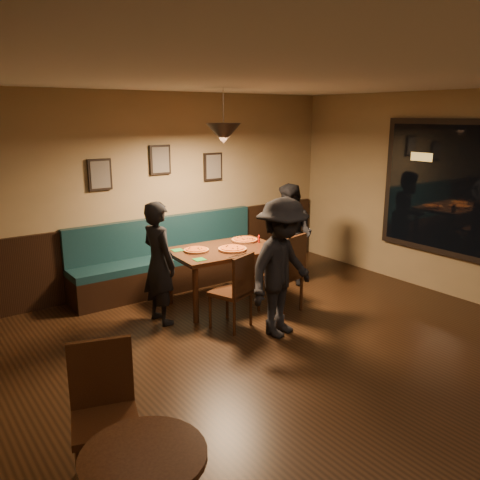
# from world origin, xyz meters

# --- Properties ---
(floor) EXTENTS (7.00, 7.00, 0.00)m
(floor) POSITION_xyz_m (0.00, 0.00, 0.00)
(floor) COLOR black
(floor) RESTS_ON ground
(ceiling) EXTENTS (7.00, 7.00, 0.00)m
(ceiling) POSITION_xyz_m (0.00, 0.00, 2.80)
(ceiling) COLOR silver
(ceiling) RESTS_ON ground
(wall_back) EXTENTS (6.00, 0.00, 6.00)m
(wall_back) POSITION_xyz_m (0.00, 3.50, 1.40)
(wall_back) COLOR #8C704F
(wall_back) RESTS_ON ground
(wainscot) EXTENTS (5.88, 0.06, 1.00)m
(wainscot) POSITION_xyz_m (0.00, 3.47, 0.50)
(wainscot) COLOR black
(wainscot) RESTS_ON ground
(booth_bench) EXTENTS (3.00, 0.60, 1.00)m
(booth_bench) POSITION_xyz_m (0.00, 3.20, 0.50)
(booth_bench) COLOR #0F232D
(booth_bench) RESTS_ON ground
(window_frame) EXTENTS (0.06, 2.56, 1.86)m
(window_frame) POSITION_xyz_m (2.96, 0.50, 1.50)
(window_frame) COLOR black
(window_frame) RESTS_ON wall_right
(window_glass) EXTENTS (0.00, 2.40, 2.40)m
(window_glass) POSITION_xyz_m (2.93, 0.50, 1.50)
(window_glass) COLOR black
(window_glass) RESTS_ON wall_right
(picture_left) EXTENTS (0.32, 0.04, 0.42)m
(picture_left) POSITION_xyz_m (-0.90, 3.47, 1.70)
(picture_left) COLOR black
(picture_left) RESTS_ON wall_back
(picture_center) EXTENTS (0.32, 0.04, 0.42)m
(picture_center) POSITION_xyz_m (0.00, 3.47, 1.85)
(picture_center) COLOR black
(picture_center) RESTS_ON wall_back
(picture_right) EXTENTS (0.32, 0.04, 0.42)m
(picture_right) POSITION_xyz_m (0.90, 3.47, 1.70)
(picture_right) COLOR black
(picture_right) RESTS_ON wall_back
(pendant_lamp) EXTENTS (0.44, 0.44, 0.25)m
(pendant_lamp) POSITION_xyz_m (0.26, 2.23, 2.25)
(pendant_lamp) COLOR black
(pendant_lamp) RESTS_ON ceiling
(dining_table) EXTENTS (1.48, 1.00, 0.76)m
(dining_table) POSITION_xyz_m (0.26, 2.23, 0.38)
(dining_table) COLOR black
(dining_table) RESTS_ON floor
(chair_near_left) EXTENTS (0.52, 0.52, 0.92)m
(chair_near_left) POSITION_xyz_m (-0.13, 1.54, 0.46)
(chair_near_left) COLOR black
(chair_near_left) RESTS_ON floor
(chair_near_right) EXTENTS (0.54, 0.54, 1.03)m
(chair_near_right) POSITION_xyz_m (0.69, 1.58, 0.51)
(chair_near_right) COLOR black
(chair_near_right) RESTS_ON floor
(diner_left) EXTENTS (0.40, 0.57, 1.50)m
(diner_left) POSITION_xyz_m (-0.73, 2.18, 0.75)
(diner_left) COLOR black
(diner_left) RESTS_ON floor
(diner_right) EXTENTS (0.74, 0.85, 1.50)m
(diner_right) POSITION_xyz_m (1.51, 2.33, 0.75)
(diner_right) COLOR black
(diner_right) RESTS_ON floor
(diner_front) EXTENTS (1.15, 0.84, 1.60)m
(diner_front) POSITION_xyz_m (0.23, 1.04, 0.80)
(diner_front) COLOR black
(diner_front) RESTS_ON floor
(pizza_a) EXTENTS (0.42, 0.42, 0.04)m
(pizza_a) POSITION_xyz_m (-0.12, 2.32, 0.78)
(pizza_a) COLOR gold
(pizza_a) RESTS_ON dining_table
(pizza_b) EXTENTS (0.42, 0.42, 0.04)m
(pizza_b) POSITION_xyz_m (0.29, 2.08, 0.79)
(pizza_b) COLOR orange
(pizza_b) RESTS_ON dining_table
(pizza_c) EXTENTS (0.39, 0.39, 0.04)m
(pizza_c) POSITION_xyz_m (0.70, 2.38, 0.78)
(pizza_c) COLOR orange
(pizza_c) RESTS_ON dining_table
(soda_glass) EXTENTS (0.08, 0.08, 0.13)m
(soda_glass) POSITION_xyz_m (0.80, 1.89, 0.83)
(soda_glass) COLOR black
(soda_glass) RESTS_ON dining_table
(tabasco_bottle) EXTENTS (0.03, 0.03, 0.12)m
(tabasco_bottle) POSITION_xyz_m (0.81, 2.20, 0.82)
(tabasco_bottle) COLOR #A60D05
(tabasco_bottle) RESTS_ON dining_table
(napkin_a) EXTENTS (0.15, 0.15, 0.01)m
(napkin_a) POSITION_xyz_m (-0.29, 2.51, 0.77)
(napkin_a) COLOR #1D6F31
(napkin_a) RESTS_ON dining_table
(napkin_b) EXTENTS (0.14, 0.14, 0.01)m
(napkin_b) POSITION_xyz_m (-0.28, 1.97, 0.77)
(napkin_b) COLOR #207A28
(napkin_b) RESTS_ON dining_table
(cutlery_set) EXTENTS (0.20, 0.08, 0.00)m
(cutlery_set) POSITION_xyz_m (0.18, 1.84, 0.77)
(cutlery_set) COLOR #B9B9BE
(cutlery_set) RESTS_ON dining_table
(cafe_chair_far) EXTENTS (0.55, 0.55, 0.99)m
(cafe_chair_far) POSITION_xyz_m (-2.31, -0.12, 0.49)
(cafe_chair_far) COLOR black
(cafe_chair_far) RESTS_ON floor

